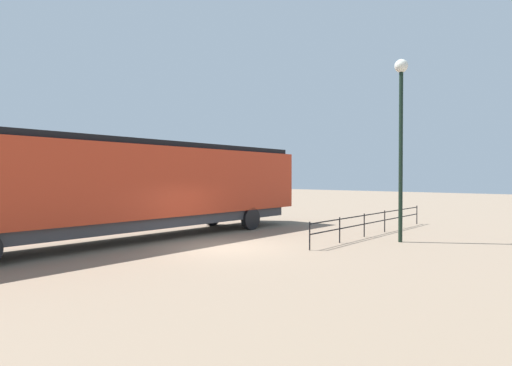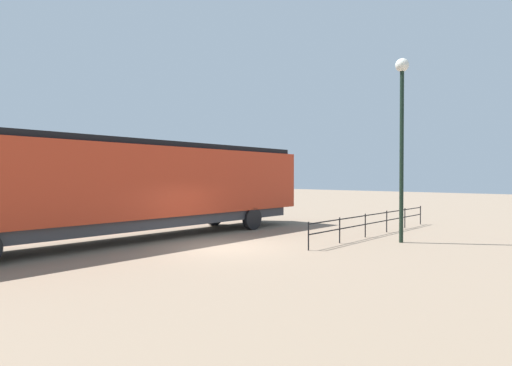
{
  "view_description": "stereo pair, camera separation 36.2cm",
  "coord_description": "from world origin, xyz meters",
  "views": [
    {
      "loc": [
        10.93,
        -10.87,
        2.65
      ],
      "look_at": [
        -0.19,
        2.0,
        2.38
      ],
      "focal_mm": 28.88,
      "sensor_mm": 36.0,
      "label": 1
    },
    {
      "loc": [
        11.2,
        -10.63,
        2.65
      ],
      "look_at": [
        -0.19,
        2.0,
        2.38
      ],
      "focal_mm": 28.88,
      "sensor_mm": 36.0,
      "label": 2
    }
  ],
  "objects": [
    {
      "name": "lamp_post",
      "position": [
        4.51,
        5.51,
        5.14
      ],
      "size": [
        0.53,
        0.53,
        7.37
      ],
      "color": "black",
      "rests_on": "ground_plane"
    },
    {
      "name": "platform_fence",
      "position": [
        2.76,
        6.94,
        0.68
      ],
      "size": [
        0.05,
        10.84,
        1.03
      ],
      "color": "black",
      "rests_on": "ground_plane"
    },
    {
      "name": "locomotive",
      "position": [
        -4.05,
        -0.81,
        2.32
      ],
      "size": [
        3.12,
        18.14,
        4.12
      ],
      "color": "red",
      "rests_on": "ground_plane"
    },
    {
      "name": "ground_plane",
      "position": [
        0.0,
        0.0,
        0.0
      ],
      "size": [
        120.0,
        120.0,
        0.0
      ],
      "primitive_type": "plane",
      "color": "#84705B"
    }
  ]
}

